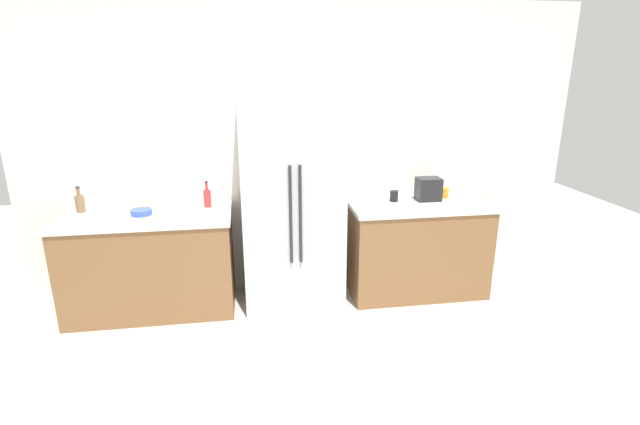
# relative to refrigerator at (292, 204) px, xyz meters

# --- Properties ---
(ground_plane) EXTENTS (10.30, 10.30, 0.00)m
(ground_plane) POSITION_rel_refrigerator_xyz_m (0.17, -1.37, -0.92)
(ground_plane) COLOR beige
(kitchen_back_panel) EXTENTS (5.15, 0.10, 2.65)m
(kitchen_back_panel) POSITION_rel_refrigerator_xyz_m (0.17, 0.37, 0.41)
(kitchen_back_panel) COLOR silver
(kitchen_back_panel) RESTS_ON ground_plane
(counter_left) EXTENTS (1.43, 0.66, 0.88)m
(counter_left) POSITION_rel_refrigerator_xyz_m (-1.24, 0.00, -0.48)
(counter_left) COLOR brown
(counter_left) RESTS_ON ground_plane
(counter_right) EXTENTS (1.29, 0.66, 0.88)m
(counter_right) POSITION_rel_refrigerator_xyz_m (1.17, 0.00, -0.48)
(counter_right) COLOR brown
(counter_right) RESTS_ON ground_plane
(refrigerator) EXTENTS (0.87, 0.64, 1.84)m
(refrigerator) POSITION_rel_refrigerator_xyz_m (0.00, 0.00, 0.00)
(refrigerator) COLOR #B7BABF
(refrigerator) RESTS_ON ground_plane
(toaster) EXTENTS (0.22, 0.17, 0.21)m
(toaster) POSITION_rel_refrigerator_xyz_m (1.28, 0.07, 0.07)
(toaster) COLOR black
(toaster) RESTS_ON counter_right
(bottle_a) EXTENTS (0.08, 0.08, 0.22)m
(bottle_a) POSITION_rel_refrigerator_xyz_m (-1.80, 0.17, 0.05)
(bottle_a) COLOR brown
(bottle_a) RESTS_ON counter_left
(bottle_b) EXTENTS (0.06, 0.06, 0.23)m
(bottle_b) POSITION_rel_refrigerator_xyz_m (-0.73, 0.16, 0.05)
(bottle_b) COLOR red
(bottle_b) RESTS_ON counter_left
(cup_a) EXTENTS (0.08, 0.08, 0.10)m
(cup_a) POSITION_rel_refrigerator_xyz_m (0.96, 0.08, 0.01)
(cup_a) COLOR black
(cup_a) RESTS_ON counter_right
(cup_b) EXTENTS (0.09, 0.09, 0.10)m
(cup_b) POSITION_rel_refrigerator_xyz_m (1.46, 0.13, 0.01)
(cup_b) COLOR orange
(cup_b) RESTS_ON counter_right
(bowl_a) EXTENTS (0.17, 0.17, 0.05)m
(bowl_a) POSITION_rel_refrigerator_xyz_m (-1.27, 0.01, -0.01)
(bowl_a) COLOR blue
(bowl_a) RESTS_ON counter_left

